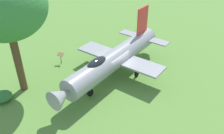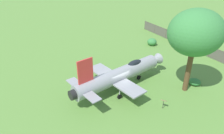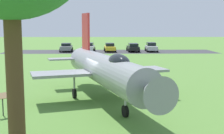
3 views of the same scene
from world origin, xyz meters
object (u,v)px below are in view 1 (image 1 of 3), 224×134
at_px(shade_tree, 5,7).
at_px(shrub_near_fence, 2,97).
at_px(display_jet, 113,60).
at_px(info_plaque, 61,56).

height_order(shade_tree, shrub_near_fence, shade_tree).
distance_m(display_jet, info_plaque, 5.96).
distance_m(shade_tree, info_plaque, 8.04).
xyz_separation_m(display_jet, info_plaque, (-2.70, 5.20, -1.10)).
relative_size(display_jet, shrub_near_fence, 8.90).
relative_size(display_jet, shade_tree, 1.37).
bearing_deg(shade_tree, info_plaque, 24.90).
bearing_deg(info_plaque, shrub_near_fence, -157.68).
bearing_deg(display_jet, shrub_near_fence, -34.30).
bearing_deg(shrub_near_fence, shade_tree, 15.86).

